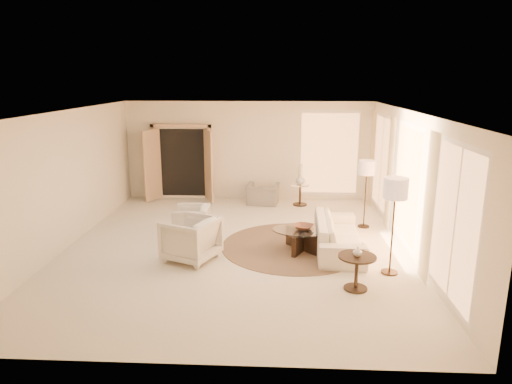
{
  "coord_description": "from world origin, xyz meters",
  "views": [
    {
      "loc": [
        0.87,
        -8.9,
        3.45
      ],
      "look_at": [
        0.4,
        0.4,
        1.1
      ],
      "focal_mm": 32.0,
      "sensor_mm": 36.0,
      "label": 1
    }
  ],
  "objects_px": {
    "end_table": "(357,266)",
    "armchair_right": "(191,237)",
    "coffee_table": "(303,237)",
    "armchair_left": "(191,220)",
    "floor_lamp_near": "(367,171)",
    "accent_chair": "(263,191)",
    "bowl": "(304,227)",
    "side_vase": "(300,179)",
    "floor_lamp_far": "(395,193)",
    "end_vase": "(358,252)",
    "sofa": "(338,234)",
    "side_table": "(300,192)"
  },
  "relations": [
    {
      "from": "armchair_right",
      "to": "coffee_table",
      "type": "relative_size",
      "value": 0.66
    },
    {
      "from": "bowl",
      "to": "floor_lamp_far",
      "type": "bearing_deg",
      "value": -34.37
    },
    {
      "from": "coffee_table",
      "to": "side_table",
      "type": "height_order",
      "value": "side_table"
    },
    {
      "from": "sofa",
      "to": "floor_lamp_far",
      "type": "relative_size",
      "value": 1.3
    },
    {
      "from": "armchair_right",
      "to": "accent_chair",
      "type": "distance_m",
      "value": 4.26
    },
    {
      "from": "armchair_right",
      "to": "accent_chair",
      "type": "bearing_deg",
      "value": -172.96
    },
    {
      "from": "armchair_right",
      "to": "coffee_table",
      "type": "height_order",
      "value": "armchair_right"
    },
    {
      "from": "side_table",
      "to": "side_vase",
      "type": "bearing_deg",
      "value": 0.0
    },
    {
      "from": "coffee_table",
      "to": "floor_lamp_far",
      "type": "distance_m",
      "value": 2.19
    },
    {
      "from": "floor_lamp_near",
      "to": "side_vase",
      "type": "bearing_deg",
      "value": 127.77
    },
    {
      "from": "side_vase",
      "to": "end_table",
      "type": "bearing_deg",
      "value": -82.17
    },
    {
      "from": "floor_lamp_far",
      "to": "end_vase",
      "type": "distance_m",
      "value": 1.29
    },
    {
      "from": "end_table",
      "to": "side_table",
      "type": "height_order",
      "value": "side_table"
    },
    {
      "from": "end_table",
      "to": "side_vase",
      "type": "distance_m",
      "value": 5.22
    },
    {
      "from": "coffee_table",
      "to": "end_vase",
      "type": "height_order",
      "value": "end_vase"
    },
    {
      "from": "armchair_right",
      "to": "bowl",
      "type": "distance_m",
      "value": 2.27
    },
    {
      "from": "side_table",
      "to": "sofa",
      "type": "bearing_deg",
      "value": -79.27
    },
    {
      "from": "accent_chair",
      "to": "sofa",
      "type": "bearing_deg",
      "value": 123.65
    },
    {
      "from": "side_table",
      "to": "side_vase",
      "type": "distance_m",
      "value": 0.37
    },
    {
      "from": "coffee_table",
      "to": "side_table",
      "type": "xyz_separation_m",
      "value": [
        0.08,
        3.45,
        0.07
      ]
    },
    {
      "from": "accent_chair",
      "to": "end_vase",
      "type": "relative_size",
      "value": 5.46
    },
    {
      "from": "armchair_right",
      "to": "side_vase",
      "type": "xyz_separation_m",
      "value": [
        2.28,
        4.02,
        0.26
      ]
    },
    {
      "from": "end_vase",
      "to": "side_vase",
      "type": "distance_m",
      "value": 5.21
    },
    {
      "from": "sofa",
      "to": "end_vase",
      "type": "relative_size",
      "value": 14.44
    },
    {
      "from": "coffee_table",
      "to": "bowl",
      "type": "relative_size",
      "value": 3.68
    },
    {
      "from": "armchair_left",
      "to": "coffee_table",
      "type": "relative_size",
      "value": 0.55
    },
    {
      "from": "sofa",
      "to": "armchair_right",
      "type": "distance_m",
      "value": 3.0
    },
    {
      "from": "floor_lamp_far",
      "to": "floor_lamp_near",
      "type": "bearing_deg",
      "value": 90.0
    },
    {
      "from": "side_table",
      "to": "end_vase",
      "type": "distance_m",
      "value": 5.22
    },
    {
      "from": "sofa",
      "to": "side_vase",
      "type": "distance_m",
      "value": 3.44
    },
    {
      "from": "end_table",
      "to": "floor_lamp_far",
      "type": "bearing_deg",
      "value": 43.48
    },
    {
      "from": "end_vase",
      "to": "bowl",
      "type": "bearing_deg",
      "value": 114.81
    },
    {
      "from": "end_table",
      "to": "bowl",
      "type": "relative_size",
      "value": 1.64
    },
    {
      "from": "coffee_table",
      "to": "end_table",
      "type": "height_order",
      "value": "end_table"
    },
    {
      "from": "floor_lamp_near",
      "to": "bowl",
      "type": "relative_size",
      "value": 4.16
    },
    {
      "from": "armchair_right",
      "to": "floor_lamp_far",
      "type": "xyz_separation_m",
      "value": [
        3.71,
        -0.45,
        1.04
      ]
    },
    {
      "from": "sofa",
      "to": "side_table",
      "type": "height_order",
      "value": "sofa"
    },
    {
      "from": "floor_lamp_near",
      "to": "end_vase",
      "type": "relative_size",
      "value": 10.06
    },
    {
      "from": "coffee_table",
      "to": "floor_lamp_far",
      "type": "xyz_separation_m",
      "value": [
        1.51,
        -1.03,
        1.21
      ]
    },
    {
      "from": "sofa",
      "to": "coffee_table",
      "type": "bearing_deg",
      "value": 99.18
    },
    {
      "from": "armchair_left",
      "to": "end_table",
      "type": "xyz_separation_m",
      "value": [
        3.23,
        -2.46,
        0.02
      ]
    },
    {
      "from": "end_table",
      "to": "bowl",
      "type": "bearing_deg",
      "value": 114.81
    },
    {
      "from": "armchair_right",
      "to": "end_vase",
      "type": "xyz_separation_m",
      "value": [
        2.99,
        -1.13,
        0.2
      ]
    },
    {
      "from": "side_vase",
      "to": "accent_chair",
      "type": "bearing_deg",
      "value": 177.07
    },
    {
      "from": "sofa",
      "to": "coffee_table",
      "type": "height_order",
      "value": "sofa"
    },
    {
      "from": "sofa",
      "to": "end_table",
      "type": "height_order",
      "value": "sofa"
    },
    {
      "from": "end_table",
      "to": "armchair_right",
      "type": "bearing_deg",
      "value": 159.24
    },
    {
      "from": "armchair_left",
      "to": "floor_lamp_near",
      "type": "height_order",
      "value": "floor_lamp_near"
    },
    {
      "from": "accent_chair",
      "to": "coffee_table",
      "type": "bearing_deg",
      "value": 112.78
    },
    {
      "from": "armchair_left",
      "to": "bowl",
      "type": "height_order",
      "value": "armchair_left"
    }
  ]
}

